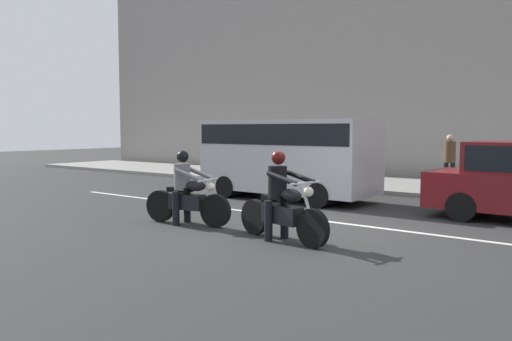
{
  "coord_description": "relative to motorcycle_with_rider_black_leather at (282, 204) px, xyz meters",
  "views": [
    {
      "loc": [
        5.3,
        -8.71,
        2.0
      ],
      "look_at": [
        -1.24,
        -0.26,
        1.13
      ],
      "focal_mm": 36.03,
      "sensor_mm": 36.0,
      "label": 1
    }
  ],
  "objects": [
    {
      "name": "pedestrian_bystander",
      "position": [
        0.35,
        8.38,
        0.47
      ],
      "size": [
        0.34,
        0.34,
        1.69
      ],
      "color": "black",
      "rests_on": "sidewalk_slab"
    },
    {
      "name": "motorcycle_with_rider_black_leather",
      "position": [
        0.0,
        0.0,
        0.0
      ],
      "size": [
        2.14,
        0.78,
        1.61
      ],
      "color": "black",
      "rests_on": "ground_plane"
    },
    {
      "name": "building_facade",
      "position": [
        -0.11,
        12.66,
        5.43
      ],
      "size": [
        40.0,
        1.4,
        12.17
      ],
      "primitive_type": "cube",
      "color": "gray",
      "rests_on": "ground_plane"
    },
    {
      "name": "parked_van_silver",
      "position": [
        -2.99,
        4.58,
        0.65
      ],
      "size": [
        5.01,
        1.96,
        2.25
      ],
      "color": "#B2B5BA",
      "rests_on": "ground_plane"
    },
    {
      "name": "ground_plane",
      "position": [
        -0.11,
        1.26,
        -0.66
      ],
      "size": [
        80.0,
        80.0,
        0.0
      ],
      "primitive_type": "plane",
      "color": "#2C2C2C"
    },
    {
      "name": "lane_marking_stripe",
      "position": [
        0.14,
        2.16,
        -0.65
      ],
      "size": [
        18.0,
        0.14,
        0.01
      ],
      "primitive_type": "cube",
      "color": "silver",
      "rests_on": "ground_plane"
    },
    {
      "name": "motorcycle_with_rider_gray",
      "position": [
        -2.47,
        0.07,
        -0.02
      ],
      "size": [
        2.07,
        0.74,
        1.55
      ],
      "color": "black",
      "rests_on": "ground_plane"
    },
    {
      "name": "sidewalk_slab",
      "position": [
        -0.11,
        9.26,
        -0.59
      ],
      "size": [
        40.0,
        4.4,
        0.14
      ],
      "primitive_type": "cube",
      "color": "gray",
      "rests_on": "ground_plane"
    }
  ]
}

